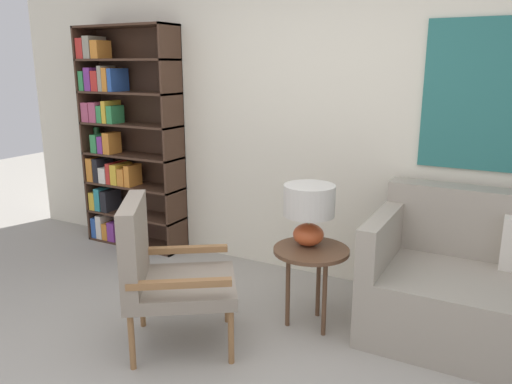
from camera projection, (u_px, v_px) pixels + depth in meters
wall_back at (325, 111)px, 3.86m from camera, size 6.40×0.08×2.70m
bookshelf at (120, 141)px, 4.70m from camera, size 1.01×0.30×2.04m
armchair at (160, 267)px, 2.99m from camera, size 0.85×0.83×0.93m
side_table at (311, 258)px, 3.24m from camera, size 0.49×0.49×0.55m
table_lamp at (309, 208)px, 3.22m from camera, size 0.33×0.33×0.41m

